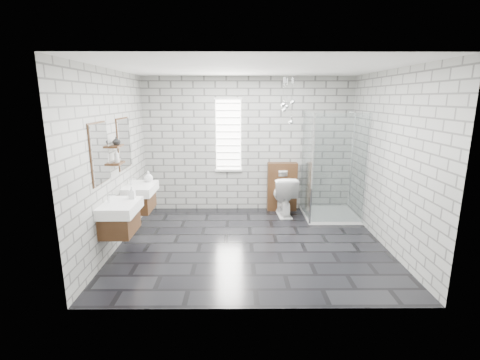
{
  "coord_description": "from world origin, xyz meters",
  "views": [
    {
      "loc": [
        -0.22,
        -5.22,
        2.28
      ],
      "look_at": [
        -0.18,
        0.35,
        0.96
      ],
      "focal_mm": 26.0,
      "sensor_mm": 36.0,
      "label": 1
    }
  ],
  "objects_px": {
    "vanity_left": "(118,209)",
    "toilet": "(284,195)",
    "vanity_right": "(138,190)",
    "shower_enclosure": "(327,193)",
    "cistern_panel": "(282,187)"
  },
  "relations": [
    {
      "from": "vanity_left",
      "to": "cistern_panel",
      "type": "bearing_deg",
      "value": 40.83
    },
    {
      "from": "vanity_left",
      "to": "cistern_panel",
      "type": "distance_m",
      "value": 3.45
    },
    {
      "from": "vanity_left",
      "to": "vanity_right",
      "type": "xyz_separation_m",
      "value": [
        0.0,
        1.04,
        0.0
      ]
    },
    {
      "from": "vanity_right",
      "to": "shower_enclosure",
      "type": "relative_size",
      "value": 0.77
    },
    {
      "from": "vanity_right",
      "to": "shower_enclosure",
      "type": "bearing_deg",
      "value": 11.52
    },
    {
      "from": "vanity_left",
      "to": "shower_enclosure",
      "type": "height_order",
      "value": "shower_enclosure"
    },
    {
      "from": "vanity_right",
      "to": "toilet",
      "type": "distance_m",
      "value": 2.79
    },
    {
      "from": "vanity_left",
      "to": "vanity_right",
      "type": "height_order",
      "value": "same"
    },
    {
      "from": "vanity_left",
      "to": "shower_enclosure",
      "type": "bearing_deg",
      "value": 26.96
    },
    {
      "from": "shower_enclosure",
      "to": "toilet",
      "type": "xyz_separation_m",
      "value": [
        -0.8,
        0.23,
        -0.11
      ]
    },
    {
      "from": "vanity_left",
      "to": "toilet",
      "type": "bearing_deg",
      "value": 37.02
    },
    {
      "from": "vanity_left",
      "to": "toilet",
      "type": "relative_size",
      "value": 1.99
    },
    {
      "from": "vanity_left",
      "to": "shower_enclosure",
      "type": "distance_m",
      "value": 3.83
    },
    {
      "from": "cistern_panel",
      "to": "toilet",
      "type": "distance_m",
      "value": 0.3
    },
    {
      "from": "vanity_right",
      "to": "cistern_panel",
      "type": "relative_size",
      "value": 1.57
    }
  ]
}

